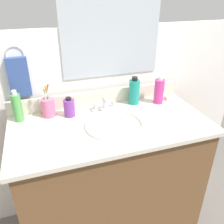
% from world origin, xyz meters
% --- Properties ---
extents(ground_plane, '(6.00, 6.00, 0.00)m').
position_xyz_m(ground_plane, '(0.00, 0.00, 0.00)').
color(ground_plane, '#66605B').
extents(vanity_cabinet, '(1.04, 0.50, 0.81)m').
position_xyz_m(vanity_cabinet, '(0.00, 0.00, 0.41)').
color(vanity_cabinet, brown).
rests_on(vanity_cabinet, ground_plane).
extents(countertop, '(1.09, 0.54, 0.02)m').
position_xyz_m(countertop, '(0.00, 0.00, 0.83)').
color(countertop, beige).
rests_on(countertop, vanity_cabinet).
extents(backsplash, '(1.09, 0.02, 0.09)m').
position_xyz_m(backsplash, '(0.00, 0.26, 0.88)').
color(backsplash, beige).
rests_on(backsplash, countertop).
extents(back_wall, '(2.19, 0.04, 1.30)m').
position_xyz_m(back_wall, '(0.00, 0.32, 0.65)').
color(back_wall, white).
rests_on(back_wall, ground_plane).
extents(mirror_panel, '(0.60, 0.01, 0.56)m').
position_xyz_m(mirror_panel, '(0.10, 0.30, 1.29)').
color(mirror_panel, '#B2BCC6').
extents(towel_ring, '(0.10, 0.01, 0.10)m').
position_xyz_m(towel_ring, '(-0.44, 0.30, 1.18)').
color(towel_ring, silver).
extents(hand_towel, '(0.11, 0.04, 0.22)m').
position_xyz_m(hand_towel, '(-0.44, 0.28, 1.06)').
color(hand_towel, '#334C8C').
extents(sink_basin, '(0.33, 0.33, 0.11)m').
position_xyz_m(sink_basin, '(0.01, -0.02, 0.81)').
color(sink_basin, white).
rests_on(sink_basin, countertop).
extents(faucet, '(0.16, 0.10, 0.08)m').
position_xyz_m(faucet, '(0.01, 0.17, 0.87)').
color(faucet, silver).
rests_on(faucet, countertop).
extents(bottle_mouthwash_teal, '(0.07, 0.07, 0.18)m').
position_xyz_m(bottle_mouthwash_teal, '(0.22, 0.20, 0.92)').
color(bottle_mouthwash_teal, teal).
rests_on(bottle_mouthwash_teal, countertop).
extents(bottle_toner_green, '(0.05, 0.05, 0.18)m').
position_xyz_m(bottle_toner_green, '(-0.47, 0.19, 0.92)').
color(bottle_toner_green, '#4C9E4C').
rests_on(bottle_toner_green, countertop).
extents(bottle_soap_pink, '(0.06, 0.06, 0.18)m').
position_xyz_m(bottle_soap_pink, '(0.37, 0.16, 0.92)').
color(bottle_soap_pink, '#D8338C').
rests_on(bottle_soap_pink, countertop).
extents(bottle_cream_purple, '(0.06, 0.06, 0.11)m').
position_xyz_m(bottle_cream_purple, '(-0.20, 0.16, 0.89)').
color(bottle_cream_purple, '#7A3899').
rests_on(bottle_cream_purple, countertop).
extents(cup_pink, '(0.09, 0.08, 0.19)m').
position_xyz_m(cup_pink, '(-0.31, 0.19, 0.90)').
color(cup_pink, '#D16693').
rests_on(cup_pink, countertop).
extents(soap_bar, '(0.06, 0.04, 0.02)m').
position_xyz_m(soap_bar, '(0.47, 0.18, 0.85)').
color(soap_bar, white).
rests_on(soap_bar, countertop).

